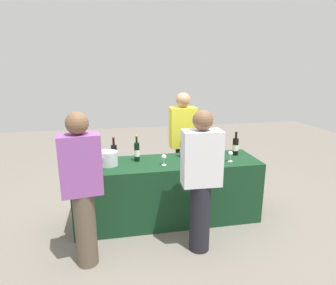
# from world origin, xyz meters

# --- Properties ---
(ground_plane) EXTENTS (12.00, 12.00, 0.00)m
(ground_plane) POSITION_xyz_m (0.00, 0.00, 0.00)
(ground_plane) COLOR slate
(tasting_table) EXTENTS (2.33, 0.69, 0.80)m
(tasting_table) POSITION_xyz_m (0.00, 0.00, 0.40)
(tasting_table) COLOR #14381E
(tasting_table) RESTS_ON ground_plane
(wine_bottle_0) EXTENTS (0.08, 0.08, 0.32)m
(wine_bottle_0) POSITION_xyz_m (-0.92, 0.10, 0.92)
(wine_bottle_0) COLOR black
(wine_bottle_0) RESTS_ON tasting_table
(wine_bottle_1) EXTENTS (0.08, 0.08, 0.31)m
(wine_bottle_1) POSITION_xyz_m (-0.67, 0.16, 0.91)
(wine_bottle_1) COLOR black
(wine_bottle_1) RESTS_ON tasting_table
(wine_bottle_2) EXTENTS (0.07, 0.07, 0.34)m
(wine_bottle_2) POSITION_xyz_m (-0.38, 0.10, 0.92)
(wine_bottle_2) COLOR black
(wine_bottle_2) RESTS_ON tasting_table
(wine_bottle_3) EXTENTS (0.07, 0.07, 0.31)m
(wine_bottle_3) POSITION_xyz_m (0.22, 0.15, 0.91)
(wine_bottle_3) COLOR black
(wine_bottle_3) RESTS_ON tasting_table
(wine_bottle_4) EXTENTS (0.08, 0.08, 0.31)m
(wine_bottle_4) POSITION_xyz_m (0.45, 0.06, 0.91)
(wine_bottle_4) COLOR black
(wine_bottle_4) RESTS_ON tasting_table
(wine_bottle_5) EXTENTS (0.07, 0.07, 0.33)m
(wine_bottle_5) POSITION_xyz_m (0.53, 0.18, 0.92)
(wine_bottle_5) COLOR black
(wine_bottle_5) RESTS_ON tasting_table
(wine_bottle_6) EXTENTS (0.08, 0.08, 0.32)m
(wine_bottle_6) POSITION_xyz_m (0.95, 0.11, 0.92)
(wine_bottle_6) COLOR black
(wine_bottle_6) RESTS_ON tasting_table
(wine_glass_0) EXTENTS (0.07, 0.07, 0.15)m
(wine_glass_0) POSITION_xyz_m (-0.84, -0.09, 0.90)
(wine_glass_0) COLOR silver
(wine_glass_0) RESTS_ON tasting_table
(wine_glass_1) EXTENTS (0.06, 0.06, 0.13)m
(wine_glass_1) POSITION_xyz_m (-0.07, -0.12, 0.89)
(wine_glass_1) COLOR silver
(wine_glass_1) RESTS_ON tasting_table
(wine_glass_2) EXTENTS (0.07, 0.07, 0.14)m
(wine_glass_2) POSITION_xyz_m (0.78, -0.14, 0.89)
(wine_glass_2) COLOR silver
(wine_glass_2) RESTS_ON tasting_table
(ice_bucket) EXTENTS (0.22, 0.22, 0.17)m
(ice_bucket) POSITION_xyz_m (-0.73, -0.00, 0.88)
(ice_bucket) COLOR silver
(ice_bucket) RESTS_ON tasting_table
(server_pouring) EXTENTS (0.38, 0.21, 1.60)m
(server_pouring) POSITION_xyz_m (0.35, 0.65, 0.87)
(server_pouring) COLOR black
(server_pouring) RESTS_ON ground_plane
(guest_0) EXTENTS (0.41, 0.26, 1.57)m
(guest_0) POSITION_xyz_m (-0.98, -0.73, 0.85)
(guest_0) COLOR brown
(guest_0) RESTS_ON ground_plane
(guest_1) EXTENTS (0.41, 0.24, 1.55)m
(guest_1) POSITION_xyz_m (0.21, -0.71, 0.84)
(guest_1) COLOR black
(guest_1) RESTS_ON ground_plane
(menu_board) EXTENTS (0.49, 0.09, 0.73)m
(menu_board) POSITION_xyz_m (-1.00, 0.90, 0.37)
(menu_board) COLOR white
(menu_board) RESTS_ON ground_plane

